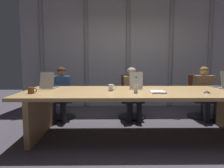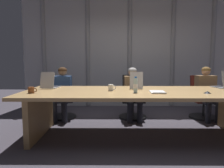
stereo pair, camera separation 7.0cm
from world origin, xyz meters
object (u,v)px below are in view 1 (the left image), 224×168
person_left_mid (132,91)px  coffee_mug_near (31,90)px  laptop_center (222,85)px  water_bottle_secondary (136,85)px  coffee_mug_far (111,88)px  spiral_notepad (158,92)px  office_chair_left_end (61,102)px  office_chair_center (201,102)px  person_left_end (61,90)px  person_center (205,90)px  laptop_left_end (50,85)px  conference_mic_right_side (207,92)px  office_chair_left_mid (132,102)px  laptop_left_mid (136,85)px

person_left_mid → coffee_mug_near: bearing=-55.8°
laptop_center → water_bottle_secondary: size_ratio=1.73×
coffee_mug_far → spiral_notepad: 0.74m
office_chair_left_end → person_left_mid: (1.55, -0.16, 0.28)m
office_chair_left_end → office_chair_center: (3.10, 0.00, 0.01)m
person_left_end → person_center: size_ratio=0.99×
office_chair_center → laptop_left_end: bearing=-78.0°
laptop_center → person_center: size_ratio=0.39×
coffee_mug_near → conference_mic_right_side: bearing=0.1°
office_chair_left_end → coffee_mug_far: 1.66m
person_left_end → coffee_mug_near: 1.28m
laptop_left_end → spiral_notepad: size_ratio=1.28×
laptop_center → office_chair_left_mid: laptop_center is taller
water_bottle_secondary → laptop_center: bearing=18.3°
person_center → person_left_mid: bearing=-92.3°
office_chair_left_end → person_left_mid: size_ratio=0.82×
laptop_left_end → water_bottle_secondary: bearing=-103.2°
laptop_left_mid → spiral_notepad: (0.27, -0.52, -0.05)m
person_left_mid → coffee_mug_near: (-1.65, -1.26, 0.18)m
conference_mic_right_side → spiral_notepad: size_ratio=0.35×
water_bottle_secondary → spiral_notepad: 0.36m
office_chair_center → person_center: size_ratio=0.82×
laptop_left_mid → coffee_mug_near: laptop_left_mid is taller
person_left_end → person_center: bearing=88.7°
office_chair_left_end → person_center: 3.13m
laptop_left_mid → conference_mic_right_side: 1.17m
office_chair_left_end → office_chair_left_mid: office_chair_left_mid is taller
water_bottle_secondary → conference_mic_right_side: size_ratio=2.27×
office_chair_left_mid → conference_mic_right_side: 1.78m
laptop_center → person_left_end: bearing=71.0°
office_chair_center → coffee_mug_near: bearing=-68.8°
water_bottle_secondary → coffee_mug_near: bearing=-177.4°
person_left_end → conference_mic_right_side: bearing=61.9°
laptop_center → water_bottle_secondary: 1.71m
office_chair_left_end → spiral_notepad: 2.30m
spiral_notepad → person_left_mid: bearing=105.5°
office_chair_center → spiral_notepad: 1.92m
laptop_left_end → office_chair_left_end: (-0.00, 0.82, -0.48)m
person_center → person_left_end: bearing=-92.4°
office_chair_left_end → coffee_mug_far: office_chair_left_end is taller
laptop_left_end → conference_mic_right_side: (2.55, -0.60, -0.04)m
office_chair_left_end → person_left_end: (0.04, -0.16, 0.29)m
person_left_mid → coffee_mug_near: 2.09m
laptop_left_end → water_bottle_secondary: laptop_left_end is taller
person_left_mid → water_bottle_secondary: person_left_mid is taller
person_left_mid → coffee_mug_far: bearing=-27.6°
coffee_mug_near → spiral_notepad: size_ratio=0.43×
office_chair_left_end → office_chair_center: size_ratio=0.98×
person_left_mid → conference_mic_right_side: 1.61m
office_chair_left_end → water_bottle_secondary: water_bottle_secondary is taller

